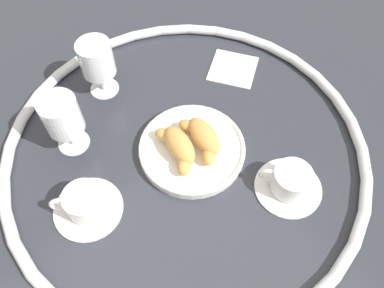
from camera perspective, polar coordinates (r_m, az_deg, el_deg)
ground_plane at (r=0.83m, az=-0.94°, el=-1.06°), size 2.20×2.20×0.00m
table_chrome_rim at (r=0.82m, az=-0.96°, el=-0.62°), size 0.77×0.77×0.02m
pastry_plate at (r=0.82m, az=-0.00°, el=-0.69°), size 0.23×0.23×0.02m
croissant_large at (r=0.80m, az=1.59°, el=1.04°), size 0.13×0.09×0.04m
croissant_small at (r=0.79m, az=-2.01°, el=-0.35°), size 0.13×0.09×0.04m
coffee_cup_near at (r=0.77m, az=-15.51°, el=-8.52°), size 0.14×0.14×0.06m
coffee_cup_far at (r=0.79m, az=14.23°, el=-5.47°), size 0.14×0.14×0.06m
juice_glass_left at (r=0.89m, az=-13.85°, el=11.80°), size 0.08×0.08×0.14m
juice_glass_right at (r=0.81m, az=-18.55°, el=3.68°), size 0.08×0.08×0.14m
folded_napkin at (r=0.98m, az=6.06°, el=11.06°), size 0.15×0.15×0.01m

